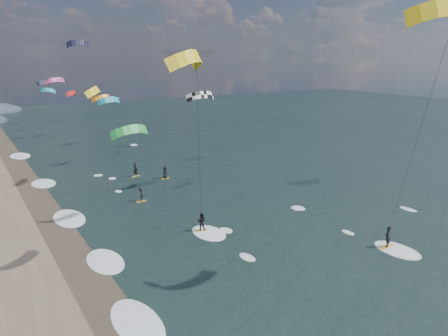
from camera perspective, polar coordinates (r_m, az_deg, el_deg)
ground at (r=29.54m, az=14.77°, el=-18.24°), size 260.00×260.00×0.00m
wet_sand_strip at (r=31.63m, az=-15.86°, el=-15.92°), size 3.00×240.00×0.00m
kitesurfer_near_a at (r=31.06m, az=26.63°, el=11.88°), size 7.98×8.68×19.33m
kitesurfer_near_b at (r=32.99m, az=-3.18°, el=6.02°), size 7.04×9.03×16.54m
far_kitesurfers at (r=53.96m, az=-10.02°, el=-1.61°), size 7.11×10.99×1.85m
bg_kite_field at (r=72.28m, az=-17.42°, el=9.86°), size 13.79×68.22×9.93m
shoreline_surf at (r=35.95m, az=-16.15°, el=-12.02°), size 2.40×79.40×0.11m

